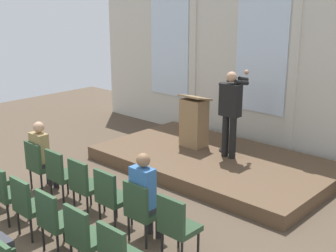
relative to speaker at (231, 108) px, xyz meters
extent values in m
cube|color=beige|center=(-0.26, 1.54, 0.57)|extent=(10.32, 0.10, 3.74)
cube|color=silver|center=(-3.01, 1.48, 0.89)|extent=(1.29, 0.04, 2.58)
cube|color=beige|center=(-2.21, 1.48, 0.57)|extent=(0.20, 0.08, 3.74)
cube|color=silver|center=(-0.26, 1.48, 0.89)|extent=(1.29, 0.04, 2.58)
cube|color=beige|center=(0.54, 1.48, 0.57)|extent=(0.20, 0.08, 3.74)
cube|color=brown|center=(-0.26, -0.17, -1.17)|extent=(4.79, 2.81, 0.27)
cylinder|color=black|center=(-0.09, -0.02, -0.59)|extent=(0.14, 0.14, 0.87)
cylinder|color=black|center=(0.09, -0.02, -0.59)|extent=(0.14, 0.14, 0.87)
cube|color=black|center=(0.00, -0.02, 0.17)|extent=(0.42, 0.22, 0.65)
cube|color=navy|center=(0.00, 0.10, 0.25)|extent=(0.06, 0.01, 0.39)
sphere|color=tan|center=(0.00, -0.01, 0.63)|extent=(0.21, 0.21, 0.21)
cylinder|color=black|center=(-0.24, 0.06, 0.27)|extent=(0.09, 0.28, 0.45)
cylinder|color=black|center=(0.15, 0.12, 0.52)|extent=(0.15, 0.36, 0.15)
cylinder|color=black|center=(0.10, 0.25, 0.57)|extent=(0.11, 0.34, 0.15)
sphere|color=tan|center=(0.01, 0.51, 0.66)|extent=(0.10, 0.10, 0.10)
cylinder|color=black|center=(-0.25, 0.24, -1.02)|extent=(0.28, 0.28, 0.03)
cylinder|color=black|center=(-0.25, 0.24, -0.28)|extent=(0.02, 0.02, 1.45)
sphere|color=#262626|center=(-0.25, 0.24, 0.49)|extent=(0.07, 0.07, 0.07)
cube|color=#93724C|center=(-0.97, 0.04, -0.51)|extent=(0.52, 0.40, 1.05)
cube|color=#93724C|center=(-0.97, 0.06, 0.06)|extent=(0.60, 0.48, 0.14)
cylinder|color=black|center=(-1.75, -2.96, -1.10)|extent=(0.04, 0.04, 0.40)
cylinder|color=black|center=(-2.11, -2.96, -1.10)|extent=(0.04, 0.04, 0.40)
cylinder|color=black|center=(-1.75, -3.30, -1.10)|extent=(0.04, 0.04, 0.40)
cylinder|color=black|center=(-2.11, -3.30, -1.10)|extent=(0.04, 0.04, 0.40)
cube|color=#2D472D|center=(-1.93, -3.13, -0.86)|extent=(0.46, 0.44, 0.08)
cube|color=#2D472D|center=(-1.93, -3.32, -0.59)|extent=(0.46, 0.06, 0.46)
cylinder|color=#2D2D33|center=(-2.02, -2.95, -1.08)|extent=(0.10, 0.10, 0.44)
cylinder|color=#2D2D33|center=(-1.84, -2.95, -1.08)|extent=(0.10, 0.10, 0.44)
cube|color=#2D2D33|center=(-1.93, -3.07, -0.80)|extent=(0.34, 0.36, 0.12)
cube|color=#997F4C|center=(-1.93, -3.18, -0.47)|extent=(0.36, 0.20, 0.53)
sphere|color=tan|center=(-1.93, -3.16, -0.10)|extent=(0.20, 0.20, 0.20)
cylinder|color=black|center=(-1.08, -2.96, -1.10)|extent=(0.04, 0.04, 0.40)
cylinder|color=black|center=(-1.44, -2.96, -1.10)|extent=(0.04, 0.04, 0.40)
cylinder|color=black|center=(-1.08, -3.30, -1.10)|extent=(0.04, 0.04, 0.40)
cylinder|color=black|center=(-1.44, -3.30, -1.10)|extent=(0.04, 0.04, 0.40)
cube|color=#2D472D|center=(-1.26, -3.13, -0.86)|extent=(0.46, 0.44, 0.08)
cube|color=#2D472D|center=(-1.26, -3.32, -0.59)|extent=(0.46, 0.06, 0.46)
cylinder|color=black|center=(-0.41, -2.96, -1.10)|extent=(0.04, 0.04, 0.40)
cylinder|color=black|center=(-0.77, -2.96, -1.10)|extent=(0.04, 0.04, 0.40)
cylinder|color=black|center=(-0.41, -3.30, -1.10)|extent=(0.04, 0.04, 0.40)
cylinder|color=black|center=(-0.77, -3.30, -1.10)|extent=(0.04, 0.04, 0.40)
cube|color=#2D472D|center=(-0.59, -3.13, -0.86)|extent=(0.46, 0.44, 0.08)
cube|color=#2D472D|center=(-0.59, -3.32, -0.59)|extent=(0.46, 0.06, 0.46)
cylinder|color=black|center=(0.26, -2.96, -1.10)|extent=(0.04, 0.04, 0.40)
cylinder|color=black|center=(-0.10, -2.96, -1.10)|extent=(0.04, 0.04, 0.40)
cylinder|color=black|center=(0.26, -3.30, -1.10)|extent=(0.04, 0.04, 0.40)
cylinder|color=black|center=(-0.10, -3.30, -1.10)|extent=(0.04, 0.04, 0.40)
cube|color=#2D472D|center=(0.08, -3.13, -0.86)|extent=(0.46, 0.44, 0.08)
cube|color=#2D472D|center=(0.08, -3.32, -0.59)|extent=(0.46, 0.06, 0.46)
cylinder|color=black|center=(0.93, -2.96, -1.10)|extent=(0.04, 0.04, 0.40)
cylinder|color=black|center=(0.57, -2.96, -1.10)|extent=(0.04, 0.04, 0.40)
cylinder|color=black|center=(0.93, -3.30, -1.10)|extent=(0.04, 0.04, 0.40)
cylinder|color=black|center=(0.57, -3.30, -1.10)|extent=(0.04, 0.04, 0.40)
cube|color=#2D472D|center=(0.75, -3.13, -0.86)|extent=(0.46, 0.44, 0.08)
cube|color=#2D472D|center=(0.75, -3.32, -0.59)|extent=(0.46, 0.06, 0.46)
cylinder|color=#2D2D33|center=(0.66, -2.95, -1.08)|extent=(0.10, 0.10, 0.44)
cylinder|color=#2D2D33|center=(0.84, -2.95, -1.08)|extent=(0.10, 0.10, 0.44)
cube|color=#2D2D33|center=(0.75, -3.07, -0.80)|extent=(0.34, 0.36, 0.12)
cube|color=#3366A5|center=(0.75, -3.18, -0.45)|extent=(0.36, 0.20, 0.59)
sphere|color=#8C6647|center=(0.75, -3.16, -0.04)|extent=(0.20, 0.20, 0.20)
cylinder|color=black|center=(1.59, -2.96, -1.10)|extent=(0.04, 0.04, 0.40)
cylinder|color=black|center=(1.23, -2.96, -1.10)|extent=(0.04, 0.04, 0.40)
cylinder|color=black|center=(1.23, -3.30, -1.10)|extent=(0.04, 0.04, 0.40)
cube|color=#2D472D|center=(1.41, -3.13, -0.86)|extent=(0.46, 0.44, 0.08)
cube|color=#2D472D|center=(1.41, -3.32, -0.59)|extent=(0.46, 0.06, 0.46)
cylinder|color=black|center=(-1.75, -3.97, -1.10)|extent=(0.04, 0.04, 0.40)
cylinder|color=black|center=(-1.08, -3.97, -1.10)|extent=(0.04, 0.04, 0.40)
cylinder|color=black|center=(-1.44, -3.97, -1.10)|extent=(0.04, 0.04, 0.40)
cylinder|color=black|center=(-1.08, -4.31, -1.10)|extent=(0.04, 0.04, 0.40)
cube|color=#2D472D|center=(-1.26, -4.14, -0.86)|extent=(0.46, 0.44, 0.08)
cylinder|color=black|center=(-0.41, -3.97, -1.10)|extent=(0.04, 0.04, 0.40)
cylinder|color=black|center=(-0.77, -3.97, -1.10)|extent=(0.04, 0.04, 0.40)
cylinder|color=black|center=(-0.41, -4.31, -1.10)|extent=(0.04, 0.04, 0.40)
cylinder|color=black|center=(-0.77, -4.31, -1.10)|extent=(0.04, 0.04, 0.40)
cube|color=#2D472D|center=(-0.59, -4.14, -0.86)|extent=(0.46, 0.44, 0.08)
cube|color=#2D472D|center=(-0.59, -4.33, -0.59)|extent=(0.46, 0.06, 0.46)
cylinder|color=black|center=(0.26, -3.97, -1.10)|extent=(0.04, 0.04, 0.40)
cylinder|color=black|center=(-0.10, -3.97, -1.10)|extent=(0.04, 0.04, 0.40)
cylinder|color=black|center=(0.26, -4.31, -1.10)|extent=(0.04, 0.04, 0.40)
cylinder|color=black|center=(-0.10, -4.31, -1.10)|extent=(0.04, 0.04, 0.40)
cube|color=#2D472D|center=(0.08, -4.14, -0.86)|extent=(0.46, 0.44, 0.08)
cube|color=#2D472D|center=(0.08, -4.33, -0.59)|extent=(0.46, 0.06, 0.46)
cylinder|color=black|center=(0.57, -3.97, -1.10)|extent=(0.04, 0.04, 0.40)
cube|color=#2D472D|center=(0.75, -4.14, -0.86)|extent=(0.46, 0.44, 0.08)
cube|color=#2D472D|center=(0.75, -4.33, -0.59)|extent=(0.46, 0.06, 0.46)
cube|color=#2D472D|center=(1.41, -4.33, -0.59)|extent=(0.46, 0.06, 0.46)
camera|label=1|loc=(4.96, -7.22, 2.15)|focal=47.90mm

